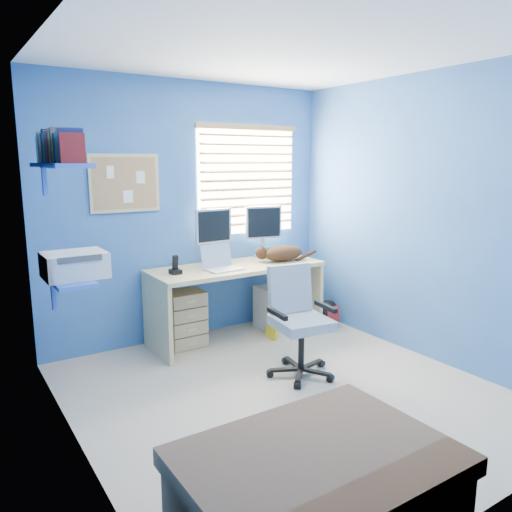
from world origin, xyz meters
TOP-DOWN VIEW (x-y plane):
  - floor at (0.00, 0.00)m, footprint 3.00×3.20m
  - ceiling at (0.00, 0.00)m, footprint 3.00×3.20m
  - wall_back at (0.00, 1.60)m, footprint 3.00×0.01m
  - wall_front at (0.00, -1.60)m, footprint 3.00×0.01m
  - wall_left at (-1.50, 0.00)m, footprint 0.01×3.20m
  - wall_right at (1.50, 0.00)m, footprint 0.01×3.20m
  - desk at (0.31, 1.26)m, footprint 1.72×0.65m
  - laptop at (0.11, 1.15)m, footprint 0.35×0.28m
  - monitor_left at (0.20, 1.52)m, footprint 0.41×0.14m
  - monitor_right at (0.78, 1.49)m, footprint 0.42×0.20m
  - phone at (-0.33, 1.25)m, footprint 0.09×0.11m
  - mug at (0.80, 1.45)m, footprint 0.10×0.09m
  - cd_spindle at (0.93, 1.38)m, footprint 0.13×0.13m
  - cat at (0.84, 1.19)m, footprint 0.49×0.35m
  - tower_pc at (0.74, 1.24)m, footprint 0.21×0.45m
  - drawer_boxes at (-0.21, 1.33)m, footprint 0.35×0.28m
  - yellow_book at (0.60, 1.04)m, footprint 0.03×0.17m
  - backpack at (1.30, 1.01)m, footprint 0.27×0.22m
  - bed_corner at (-0.86, -1.38)m, footprint 1.11×0.79m
  - office_chair at (0.31, 0.24)m, footprint 0.59×0.59m
  - window_blinds at (0.65, 1.57)m, footprint 1.15×0.05m
  - corkboard at (-0.65, 1.58)m, footprint 0.64×0.02m
  - wall_shelves at (-1.35, 0.75)m, footprint 0.42×0.90m

SIDE VIEW (x-z plane):
  - floor at x=0.00m, z-range 0.00..0.00m
  - yellow_book at x=0.60m, z-range 0.00..0.24m
  - backpack at x=1.30m, z-range 0.00..0.29m
  - tower_pc at x=0.74m, z-range 0.00..0.45m
  - bed_corner at x=-0.86m, z-range 0.00..0.53m
  - drawer_boxes at x=-0.21m, z-range 0.00..0.54m
  - office_chair at x=0.31m, z-range -0.11..0.78m
  - desk at x=0.31m, z-range 0.00..0.74m
  - cd_spindle at x=0.93m, z-range 0.74..0.81m
  - mug at x=0.80m, z-range 0.74..0.84m
  - cat at x=0.84m, z-range 0.74..0.90m
  - phone at x=-0.33m, z-range 0.74..0.91m
  - laptop at x=0.11m, z-range 0.74..0.96m
  - monitor_left at x=0.20m, z-range 0.74..1.28m
  - monitor_right at x=0.78m, z-range 0.74..1.28m
  - wall_back at x=0.00m, z-range 0.00..2.50m
  - wall_front at x=0.00m, z-range 0.00..2.50m
  - wall_left at x=-1.50m, z-range 0.00..2.50m
  - wall_right at x=1.50m, z-range 0.00..2.50m
  - wall_shelves at x=-1.35m, z-range 0.91..1.96m
  - corkboard at x=-0.65m, z-range 1.29..1.81m
  - window_blinds at x=0.65m, z-range 1.00..2.10m
  - ceiling at x=0.00m, z-range 2.50..2.50m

